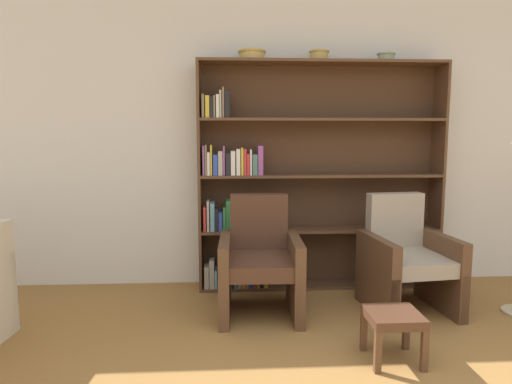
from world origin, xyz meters
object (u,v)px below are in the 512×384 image
footstool (393,322)px  armchair_cushioned (406,260)px  bowl_olive (386,57)px  bowl_slate (252,55)px  bookshelf (300,181)px  armchair_leather (260,263)px  bowl_brass (319,55)px

footstool → armchair_cushioned: bearing=64.4°
bowl_olive → bowl_slate: bearing=180.0°
footstool → bookshelf: bearing=104.1°
bookshelf → bowl_olive: 1.37m
bowl_slate → bowl_olive: size_ratio=1.48×
bowl_slate → footstool: bowl_slate is taller
bookshelf → bowl_olive: bowl_olive is taller
bookshelf → armchair_leather: bearing=-123.2°
armchair_leather → armchair_cushioned: (1.20, -0.00, 0.00)m
bookshelf → footstool: bearing=-75.9°
bowl_slate → bowl_brass: 0.60m
bookshelf → armchair_cushioned: 1.17m
bowl_slate → armchair_cushioned: bowl_slate is taller
armchair_cushioned → footstool: bearing=57.9°
armchair_leather → footstool: bearing=134.3°
bookshelf → armchair_leather: 0.96m
bowl_slate → armchair_cushioned: bearing=-26.4°
bookshelf → footstool: size_ratio=6.83×
armchair_leather → bowl_slate: bearing=-85.6°
bowl_olive → armchair_cushioned: bearing=-88.4°
bowl_brass → armchair_cushioned: 1.95m
bookshelf → bowl_slate: (-0.45, -0.03, 1.14)m
bookshelf → bowl_brass: bowl_brass is taller
armchair_leather → footstool: size_ratio=2.84×
armchair_cushioned → armchair_leather: bearing=-6.5°
bookshelf → bowl_brass: bearing=-9.4°
bowl_slate → footstool: 2.53m
bowl_brass → footstool: size_ratio=0.56×
bowl_olive → footstool: bearing=-105.0°
bowl_olive → footstool: (-0.39, -1.47, -1.88)m
bowl_slate → armchair_cushioned: (1.24, -0.61, -1.73)m
bowl_brass → armchair_leather: 1.93m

